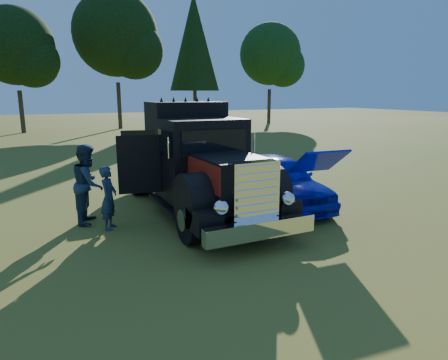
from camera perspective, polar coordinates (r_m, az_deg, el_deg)
ground at (r=8.77m, az=-0.68°, el=-9.40°), size 120.00×120.00×0.00m
diamond_t_truck at (r=10.83m, az=-3.76°, el=1.87°), size 3.37×7.16×3.00m
hotrod_coupe at (r=11.76m, az=7.46°, el=0.02°), size 2.12×4.54×1.89m
spectator_near at (r=9.99m, az=-16.14°, el=-2.48°), size 0.59×0.67×1.55m
spectator_far at (r=10.63m, az=-18.78°, el=-0.50°), size 1.05×1.18×2.01m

